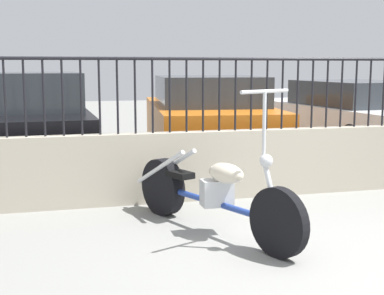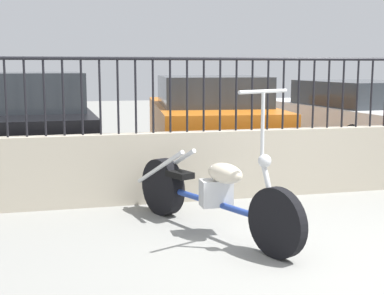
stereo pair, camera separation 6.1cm
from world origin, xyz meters
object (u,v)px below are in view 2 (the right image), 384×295
at_px(motorcycle_blue, 204,192).
at_px(car_black, 28,122).
at_px(car_white, 354,115).
at_px(car_orange, 209,118).

bearing_deg(motorcycle_blue, car_black, -177.05).
height_order(car_black, car_white, car_black).
height_order(motorcycle_blue, car_orange, car_orange).
distance_m(motorcycle_blue, car_black, 3.90).
xyz_separation_m(car_black, car_white, (5.62, 0.49, -0.07)).
xyz_separation_m(car_black, car_orange, (2.77, 0.01, -0.02)).
height_order(car_orange, car_white, car_orange).
distance_m(car_black, car_white, 5.64).
bearing_deg(car_black, car_white, -86.87).
bearing_deg(car_black, car_orange, -91.52).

